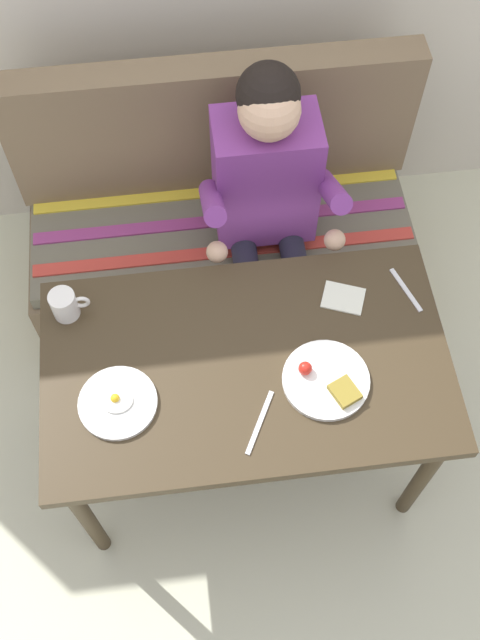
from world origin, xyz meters
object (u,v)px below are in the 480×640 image
plate_breakfast (327,381)px  knife (260,422)px  plate_eggs (118,402)px  fork (406,290)px  table (246,375)px  couch (221,232)px  napkin (343,298)px  coffee_mug (65,304)px  person (268,197)px

plate_breakfast → knife: plate_breakfast is taller
plate_eggs → fork: (0.90, 0.27, -0.01)m
table → plate_breakfast: bearing=-22.2°
couch → plate_breakfast: 0.98m
napkin → fork: napkin is taller
fork → knife: size_ratio=0.85×
table → napkin: 0.38m
plate_breakfast → plate_eggs: (-0.60, 0.01, -0.00)m
coffee_mug → knife: size_ratio=0.59×
fork → napkin: bearing=162.4°
napkin → coffee_mug: bearing=176.4°
couch → fork: size_ratio=8.47×
couch → coffee_mug: (-0.52, -0.53, 0.45)m
couch → plate_eggs: 1.01m
coffee_mug → napkin: size_ratio=0.94×
plate_eggs → coffee_mug: 0.35m
plate_breakfast → knife: (-0.21, -0.10, -0.01)m
table → person: person is taller
table → plate_breakfast: 0.26m
couch → napkin: bearing=-61.1°
napkin → person: bearing=113.2°
table → fork: bearing=19.7°
table → plate_breakfast: size_ratio=4.75×
fork → couch: bearing=112.8°
knife → fork: bearing=64.3°
table → plate_breakfast: (0.22, -0.09, 0.09)m
table → napkin: (0.32, 0.18, 0.09)m
table → fork: size_ratio=7.06×
person → knife: 0.79m
plate_eggs → coffee_mug: coffee_mug is taller
table → knife: 0.21m
fork → knife: (-0.51, -0.38, 0.00)m
person → plate_breakfast: 0.68m
table → fork: (0.52, 0.19, 0.08)m
person → plate_breakfast: size_ratio=4.80×
coffee_mug → napkin: bearing=-3.6°
plate_breakfast → couch: bearing=104.6°
person → coffee_mug: size_ratio=10.27×
couch → napkin: size_ratio=11.53×
plate_eggs → napkin: 0.75m
coffee_mug → fork: bearing=-2.6°
table → knife: knife is taller
person → napkin: bearing=-66.8°
couch → napkin: (0.32, -0.58, 0.40)m
couch → person: person is taller
plate_eggs → knife: plate_eggs is taller
person → coffee_mug: person is taller
fork → coffee_mug: bearing=158.3°
table → couch: (0.00, 0.76, -0.32)m
coffee_mug → plate_breakfast: bearing=-23.7°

